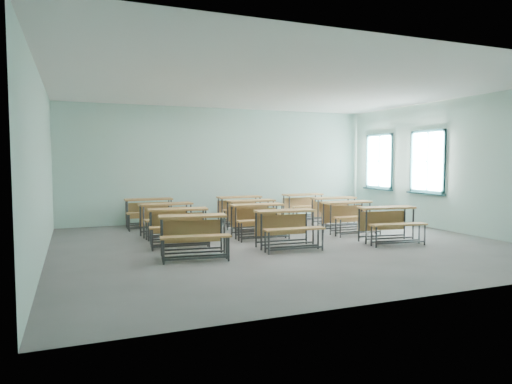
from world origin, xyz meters
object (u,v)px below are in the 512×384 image
at_px(desk_unit_r2c1, 252,210).
at_px(desk_unit_r3c1, 241,206).
at_px(desk_unit_r0c2, 389,219).
at_px(desk_unit_r1c1, 258,215).
at_px(desk_unit_r3c0, 149,208).
at_px(desk_unit_r0c0, 193,229).
at_px(desk_unit_r2c0, 167,214).
at_px(desk_unit_r3c2, 305,203).
at_px(desk_unit_r2c2, 336,207).
at_px(desk_unit_r1c0, 179,221).
at_px(desk_unit_r0c1, 287,223).
at_px(desk_unit_r1c2, 349,212).

distance_m(desk_unit_r2c1, desk_unit_r3c1, 1.18).
height_order(desk_unit_r0c2, desk_unit_r1c1, same).
height_order(desk_unit_r3c0, desk_unit_r3c1, same).
bearing_deg(desk_unit_r1c1, desk_unit_r3c1, 82.42).
height_order(desk_unit_r0c0, desk_unit_r0c2, same).
relative_size(desk_unit_r0c0, desk_unit_r2c0, 1.02).
bearing_deg(desk_unit_r3c2, desk_unit_r2c2, -86.84).
xyz_separation_m(desk_unit_r0c0, desk_unit_r1c0, (-0.00, 1.22, 0.00)).
height_order(desk_unit_r0c2, desk_unit_r2c0, same).
bearing_deg(desk_unit_r0c1, desk_unit_r0c0, -172.17).
distance_m(desk_unit_r2c0, desk_unit_r3c2, 4.48).
relative_size(desk_unit_r2c0, desk_unit_r3c1, 1.05).
bearing_deg(desk_unit_r3c1, desk_unit_r0c2, -63.35).
bearing_deg(desk_unit_r0c2, desk_unit_r0c1, -178.77).
bearing_deg(desk_unit_r0c2, desk_unit_r2c0, 156.11).
xyz_separation_m(desk_unit_r0c0, desk_unit_r0c2, (4.17, -0.08, 0.00)).
distance_m(desk_unit_r1c2, desk_unit_r2c2, 1.24).
relative_size(desk_unit_r0c0, desk_unit_r3c0, 1.07).
xyz_separation_m(desk_unit_r1c0, desk_unit_r1c2, (4.09, 0.04, 0.00)).
relative_size(desk_unit_r0c0, desk_unit_r1c2, 1.07).
height_order(desk_unit_r0c2, desk_unit_r3c2, same).
bearing_deg(desk_unit_r3c2, desk_unit_r3c0, 175.01).
bearing_deg(desk_unit_r1c0, desk_unit_r2c2, 21.66).
relative_size(desk_unit_r1c0, desk_unit_r1c1, 1.04).
relative_size(desk_unit_r0c0, desk_unit_r3c1, 1.07).
bearing_deg(desk_unit_r2c1, desk_unit_r3c2, 30.43).
height_order(desk_unit_r1c0, desk_unit_r2c1, same).
bearing_deg(desk_unit_r0c1, desk_unit_r1c0, 154.11).
relative_size(desk_unit_r1c2, desk_unit_r2c1, 0.99).
xyz_separation_m(desk_unit_r1c0, desk_unit_r2c0, (0.00, 1.22, 0.00)).
distance_m(desk_unit_r1c2, desk_unit_r3c0, 5.01).
height_order(desk_unit_r1c0, desk_unit_r2c0, same).
height_order(desk_unit_r0c1, desk_unit_r2c1, same).
bearing_deg(desk_unit_r1c0, desk_unit_r3c2, 37.74).
relative_size(desk_unit_r0c1, desk_unit_r2c2, 1.02).
bearing_deg(desk_unit_r0c2, desk_unit_r3c1, 124.48).
bearing_deg(desk_unit_r1c2, desk_unit_r2c1, 147.03).
xyz_separation_m(desk_unit_r0c1, desk_unit_r3c1, (0.32, 3.53, 0.00)).
distance_m(desk_unit_r0c1, desk_unit_r3c2, 4.37).
xyz_separation_m(desk_unit_r0c1, desk_unit_r2c2, (2.53, 2.29, 0.00)).
distance_m(desk_unit_r2c1, desk_unit_r3c0, 2.67).
distance_m(desk_unit_r1c1, desk_unit_r3c0, 3.14).
distance_m(desk_unit_r1c0, desk_unit_r3c2, 5.00).
height_order(desk_unit_r1c0, desk_unit_r3c1, same).
distance_m(desk_unit_r0c1, desk_unit_r2c1, 2.36).
distance_m(desk_unit_r3c0, desk_unit_r3c1, 2.41).
distance_m(desk_unit_r2c0, desk_unit_r2c2, 4.44).
height_order(desk_unit_r1c1, desk_unit_r2c0, same).
distance_m(desk_unit_r0c1, desk_unit_r2c2, 3.41).
bearing_deg(desk_unit_r2c2, desk_unit_r3c2, 98.69).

